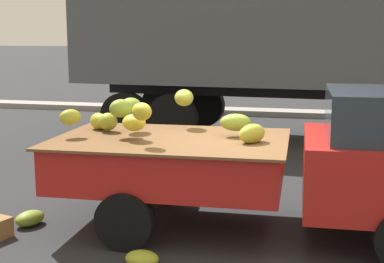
{
  "coord_description": "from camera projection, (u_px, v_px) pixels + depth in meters",
  "views": [
    {
      "loc": [
        0.85,
        -6.12,
        2.28
      ],
      "look_at": [
        -0.65,
        0.04,
        1.16
      ],
      "focal_mm": 50.84,
      "sensor_mm": 36.0,
      "label": 1
    }
  ],
  "objects": [
    {
      "name": "ground",
      "position": [
        244.0,
        231.0,
        6.45
      ],
      "size": [
        220.0,
        220.0,
        0.0
      ],
      "primitive_type": "plane",
      "color": "#28282B"
    },
    {
      "name": "curb_strip",
      "position": [
        293.0,
        113.0,
        15.66
      ],
      "size": [
        80.0,
        0.8,
        0.16
      ],
      "primitive_type": "cube",
      "color": "gray",
      "rests_on": "ground"
    },
    {
      "name": "pickup_truck",
      "position": [
        337.0,
        161.0,
        6.13
      ],
      "size": [
        4.93,
        2.06,
        1.7
      ],
      "rotation": [
        0.0,
        0.0,
        0.04
      ],
      "color": "#B21E19",
      "rests_on": "ground"
    },
    {
      "name": "semi_trailer",
      "position": [
        351.0,
        23.0,
        11.28
      ],
      "size": [
        12.12,
        3.23,
        3.95
      ],
      "rotation": [
        0.0,
        0.0,
        -0.06
      ],
      "color": "#4C5156",
      "rests_on": "ground"
    },
    {
      "name": "fallen_banana_bunch_near_tailgate",
      "position": [
        30.0,
        218.0,
        6.61
      ],
      "size": [
        0.38,
        0.46,
        0.18
      ],
      "primitive_type": "ellipsoid",
      "rotation": [
        0.0,
        0.0,
        4.4
      ],
      "color": "olive",
      "rests_on": "ground"
    },
    {
      "name": "fallen_banana_bunch_by_wheel",
      "position": [
        142.0,
        259.0,
        5.44
      ],
      "size": [
        0.36,
        0.28,
        0.16
      ],
      "primitive_type": "ellipsoid",
      "rotation": [
        0.0,
        0.0,
        3.08
      ],
      "color": "#9BA32A",
      "rests_on": "ground"
    }
  ]
}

